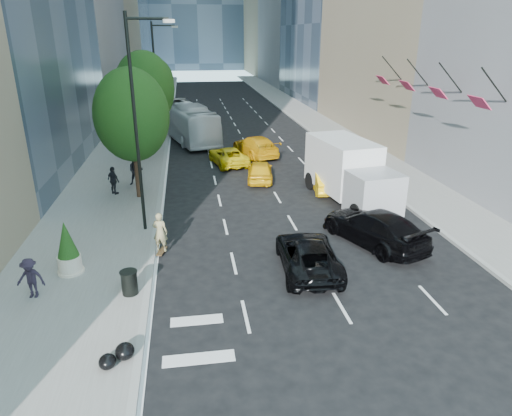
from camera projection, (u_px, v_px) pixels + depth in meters
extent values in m
plane|color=black|center=(290.00, 259.00, 19.99)|extent=(160.00, 160.00, 0.00)
cube|color=slate|center=(139.00, 130.00, 46.39)|extent=(6.00, 120.00, 0.15)
cube|color=slate|center=(320.00, 125.00, 49.07)|extent=(4.00, 120.00, 0.15)
cylinder|color=black|center=(136.00, 129.00, 20.93)|extent=(0.16, 0.16, 10.00)
cylinder|color=black|center=(147.00, 18.00, 19.37)|extent=(1.80, 0.12, 0.12)
cube|color=#99998C|center=(169.00, 21.00, 19.53)|extent=(0.50, 0.22, 0.15)
cylinder|color=black|center=(156.00, 87.00, 37.54)|extent=(0.16, 0.16, 10.00)
cylinder|color=black|center=(163.00, 25.00, 35.99)|extent=(1.80, 0.12, 0.12)
cube|color=#99998C|center=(175.00, 27.00, 36.15)|extent=(0.50, 0.22, 0.15)
cylinder|color=black|center=(137.00, 171.00, 26.67)|extent=(0.30, 0.30, 3.15)
ellipsoid|color=black|center=(132.00, 115.00, 25.51)|extent=(4.20, 4.20, 5.25)
cylinder|color=black|center=(148.00, 134.00, 35.86)|extent=(0.30, 0.30, 3.38)
ellipsoid|color=black|center=(145.00, 89.00, 34.61)|extent=(4.50, 4.50, 5.62)
cylinder|color=black|center=(157.00, 111.00, 47.94)|extent=(0.30, 0.30, 2.93)
ellipsoid|color=black|center=(155.00, 82.00, 46.86)|extent=(3.90, 3.90, 4.88)
cylinder|color=black|center=(166.00, 91.00, 55.03)|extent=(0.14, 0.14, 5.20)
imported|color=black|center=(165.00, 77.00, 54.46)|extent=(2.48, 0.53, 1.00)
cylinder|color=black|center=(494.00, 85.00, 22.80)|extent=(1.75, 0.08, 1.75)
cube|color=#B5294F|center=(479.00, 102.00, 23.02)|extent=(0.64, 1.30, 0.64)
cylinder|color=black|center=(451.00, 78.00, 26.49)|extent=(1.75, 0.08, 1.75)
cube|color=#B5294F|center=(438.00, 93.00, 26.71)|extent=(0.64, 1.30, 0.64)
cylinder|color=black|center=(418.00, 72.00, 30.19)|extent=(1.75, 0.08, 1.75)
cube|color=#B5294F|center=(407.00, 86.00, 30.40)|extent=(0.64, 1.30, 0.64)
cylinder|color=black|center=(392.00, 68.00, 33.88)|extent=(1.75, 0.08, 1.75)
cube|color=#B5294F|center=(382.00, 80.00, 34.09)|extent=(0.64, 1.30, 0.64)
imported|color=olive|center=(160.00, 235.00, 20.19)|extent=(0.76, 0.59, 1.83)
imported|color=black|center=(308.00, 255.00, 18.90)|extent=(2.58, 5.02, 1.36)
imported|color=black|center=(374.00, 227.00, 21.21)|extent=(4.22, 6.09, 1.64)
imported|color=#E1A50B|center=(260.00, 171.00, 30.43)|extent=(2.21, 4.25, 1.38)
imported|color=yellow|center=(324.00, 179.00, 28.64)|extent=(1.93, 4.38, 1.40)
imported|color=#DFC10B|center=(228.00, 156.00, 34.22)|extent=(3.05, 5.05, 1.31)
imported|color=#CF8F0A|center=(255.00, 146.00, 36.62)|extent=(3.59, 5.88, 1.59)
imported|color=silver|center=(187.00, 122.00, 41.90)|extent=(5.67, 12.20, 3.31)
cube|color=silver|center=(342.00, 164.00, 27.02)|extent=(3.33, 5.36, 2.95)
cube|color=gray|center=(374.00, 196.00, 23.98)|extent=(2.81, 2.53, 2.51)
cylinder|color=black|center=(357.00, 214.00, 23.53)|extent=(0.54, 1.14, 1.09)
cylinder|color=black|center=(396.00, 209.00, 24.16)|extent=(0.54, 1.14, 1.09)
cylinder|color=black|center=(311.00, 181.00, 28.79)|extent=(0.54, 1.14, 1.09)
cylinder|color=black|center=(344.00, 178.00, 29.42)|extent=(0.54, 1.14, 1.09)
imported|color=black|center=(136.00, 170.00, 29.04)|extent=(0.95, 0.76, 1.88)
imported|color=black|center=(113.00, 180.00, 27.36)|extent=(1.00, 1.00, 1.70)
imported|color=black|center=(30.00, 278.00, 16.57)|extent=(1.08, 0.72, 1.56)
cylinder|color=black|center=(129.00, 283.00, 16.91)|extent=(0.59, 0.59, 0.89)
cylinder|color=beige|center=(70.00, 264.00, 18.45)|extent=(0.93, 0.93, 0.74)
cone|color=black|center=(66.00, 239.00, 18.05)|extent=(0.84, 0.84, 1.48)
ellipsoid|color=black|center=(125.00, 351.00, 13.58)|extent=(0.58, 0.64, 0.49)
ellipsoid|color=black|center=(107.00, 362.00, 13.20)|extent=(0.51, 0.56, 0.43)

